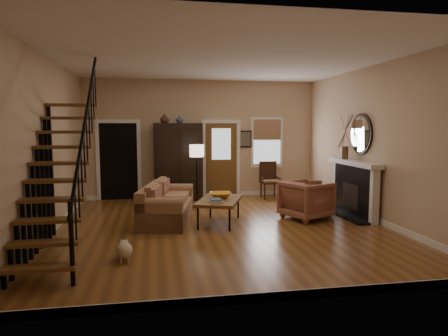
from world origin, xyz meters
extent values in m
plane|color=brown|center=(0.00, 0.00, 0.00)|extent=(7.00, 7.00, 0.00)
plane|color=white|center=(0.00, 0.00, 3.30)|extent=(7.00, 7.00, 0.00)
cube|color=tan|center=(0.00, 3.50, 1.65)|extent=(6.50, 0.04, 3.30)
cube|color=tan|center=(-3.25, 0.00, 1.65)|extent=(0.04, 7.00, 3.30)
cube|color=tan|center=(3.25, 0.00, 1.65)|extent=(0.04, 7.00, 3.30)
cube|color=black|center=(-2.30, 3.65, 1.05)|extent=(1.00, 0.36, 2.10)
cube|color=brown|center=(0.55, 3.48, 1.05)|extent=(0.90, 0.06, 2.10)
cube|color=silver|center=(1.90, 3.47, 1.55)|extent=(0.96, 0.06, 1.46)
cube|color=black|center=(3.13, 0.50, 0.57)|extent=(0.24, 1.60, 1.15)
cube|color=white|center=(3.07, 0.50, 1.20)|extent=(0.30, 1.95, 0.10)
cylinder|color=silver|center=(3.20, 0.50, 1.85)|extent=(0.05, 0.90, 0.90)
imported|color=#4C2619|center=(-1.05, 3.05, 2.22)|extent=(0.24, 0.24, 0.25)
imported|color=#334C60|center=(-0.65, 3.05, 2.21)|extent=(0.20, 0.20, 0.21)
imported|color=orange|center=(0.03, 0.45, 0.57)|extent=(0.46, 0.46, 0.11)
imported|color=brown|center=(1.92, 0.38, 0.42)|extent=(1.21, 1.20, 0.84)
imported|color=brown|center=(2.28, 0.96, 0.37)|extent=(0.82, 0.80, 0.74)
camera|label=1|loc=(-1.31, -7.75, 2.02)|focal=32.00mm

